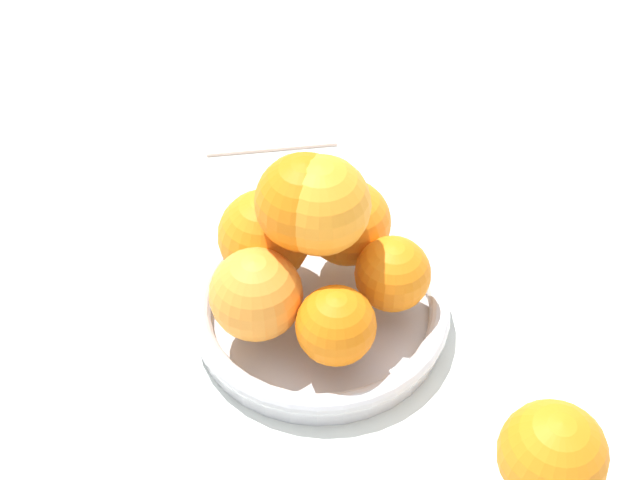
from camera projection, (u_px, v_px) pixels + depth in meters
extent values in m
plane|color=silver|center=(320.00, 322.00, 0.80)|extent=(4.00, 4.00, 0.00)
cylinder|color=silver|center=(320.00, 317.00, 0.80)|extent=(0.22, 0.22, 0.01)
torus|color=silver|center=(320.00, 305.00, 0.79)|extent=(0.23, 0.23, 0.02)
sphere|color=orange|center=(347.00, 222.00, 0.79)|extent=(0.08, 0.08, 0.08)
sphere|color=orange|center=(265.00, 236.00, 0.78)|extent=(0.08, 0.08, 0.08)
sphere|color=orange|center=(256.00, 295.00, 0.73)|extent=(0.08, 0.08, 0.08)
sphere|color=orange|center=(336.00, 326.00, 0.72)|extent=(0.07, 0.07, 0.07)
sphere|color=orange|center=(393.00, 278.00, 0.75)|extent=(0.07, 0.07, 0.07)
sphere|color=orange|center=(314.00, 205.00, 0.72)|extent=(0.08, 0.08, 0.08)
sphere|color=orange|center=(305.00, 202.00, 0.72)|extent=(0.08, 0.08, 0.08)
sphere|color=orange|center=(552.00, 455.00, 0.66)|extent=(0.08, 0.08, 0.08)
cube|color=beige|center=(266.00, 110.00, 1.03)|extent=(0.16, 0.16, 0.01)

